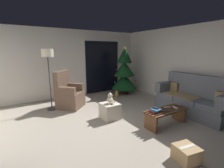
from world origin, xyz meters
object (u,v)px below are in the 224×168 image
(floor_lamp, at_px, (48,59))
(teddy_bear_honey_by_tree, at_px, (116,95))
(ottoman, at_px, (110,111))
(cardboard_box_taped_mid_floor, at_px, (186,154))
(book_stack, at_px, (155,110))
(armchair, at_px, (69,95))
(coffee_table, at_px, (166,115))
(christmas_tree, at_px, (124,73))
(remote_white, at_px, (175,108))
(cell_phone, at_px, (156,108))
(teddy_bear_cream, at_px, (110,99))
(remote_silver, at_px, (167,107))
(remote_graphite, at_px, (166,111))
(couch, at_px, (192,100))

(floor_lamp, xyz_separation_m, teddy_bear_honey_by_tree, (2.28, -0.07, -1.38))
(ottoman, distance_m, cardboard_box_taped_mid_floor, 2.06)
(book_stack, height_order, floor_lamp, floor_lamp)
(armchair, relative_size, cardboard_box_taped_mid_floor, 2.85)
(coffee_table, bearing_deg, floor_lamp, 129.93)
(christmas_tree, bearing_deg, coffee_table, -106.40)
(remote_white, relative_size, armchair, 0.14)
(cell_phone, bearing_deg, armchair, 97.29)
(ottoman, distance_m, teddy_bear_cream, 0.32)
(christmas_tree, bearing_deg, cardboard_box_taped_mid_floor, -112.02)
(coffee_table, bearing_deg, cell_phone, 173.28)
(armchair, relative_size, floor_lamp, 0.63)
(remote_silver, relative_size, teddy_bear_honey_by_tree, 0.55)
(cell_phone, bearing_deg, book_stack, -157.65)
(coffee_table, height_order, remote_white, remote_white)
(remote_white, relative_size, book_stack, 0.65)
(remote_silver, xyz_separation_m, christmas_tree, (0.70, 2.73, 0.45))
(remote_graphite, bearing_deg, cardboard_box_taped_mid_floor, -176.03)
(book_stack, relative_size, cardboard_box_taped_mid_floor, 0.61)
(christmas_tree, relative_size, teddy_bear_cream, 6.69)
(book_stack, bearing_deg, remote_graphite, -29.58)
(remote_silver, relative_size, teddy_bear_cream, 0.55)
(coffee_table, distance_m, cell_phone, 0.38)
(couch, height_order, cell_phone, couch)
(ottoman, bearing_deg, remote_graphite, -54.34)
(book_stack, bearing_deg, christmas_tree, 67.44)
(teddy_bear_honey_by_tree, bearing_deg, teddy_bear_cream, -128.38)
(coffee_table, height_order, floor_lamp, floor_lamp)
(remote_graphite, relative_size, cardboard_box_taped_mid_floor, 0.39)
(floor_lamp, height_order, teddy_bear_cream, floor_lamp)
(teddy_bear_cream, bearing_deg, cardboard_box_taped_mid_floor, -84.65)
(remote_silver, distance_m, book_stack, 0.46)
(coffee_table, distance_m, book_stack, 0.37)
(coffee_table, relative_size, book_stack, 4.58)
(floor_lamp, distance_m, cardboard_box_taped_mid_floor, 4.01)
(teddy_bear_cream, distance_m, teddy_bear_honey_by_tree, 1.83)
(couch, bearing_deg, coffee_table, -174.15)
(floor_lamp, xyz_separation_m, cardboard_box_taped_mid_floor, (1.36, -3.51, -1.38))
(floor_lamp, xyz_separation_m, ottoman, (1.16, -1.46, -1.30))
(cell_phone, height_order, christmas_tree, christmas_tree)
(remote_white, bearing_deg, remote_graphite, -155.48)
(armchair, height_order, ottoman, armchair)
(teddy_bear_cream, bearing_deg, book_stack, -59.51)
(christmas_tree, distance_m, ottoman, 2.58)
(remote_graphite, height_order, floor_lamp, floor_lamp)
(armchair, bearing_deg, cardboard_box_taped_mid_floor, -76.12)
(remote_graphite, bearing_deg, christmas_tree, 19.15)
(coffee_table, distance_m, remote_graphite, 0.21)
(cell_phone, height_order, floor_lamp, floor_lamp)
(cell_phone, distance_m, floor_lamp, 3.19)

